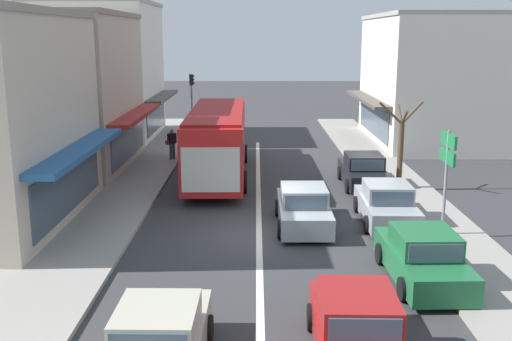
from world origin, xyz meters
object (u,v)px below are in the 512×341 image
parked_sedan_kerb_third (365,172)px  pedestrian_with_handbag_near (173,142)px  sedan_queue_gap_filler (305,209)px  hatchback_adjacent_lane_trail (357,326)px  traffic_light_downstreet (194,95)px  street_tree_right (402,148)px  directional_road_sign (449,158)px  city_bus (219,138)px  parked_sedan_kerb_second (388,205)px  parked_sedan_kerb_front (425,258)px

parked_sedan_kerb_third → pedestrian_with_handbag_near: size_ratio=2.58×
sedan_queue_gap_filler → pedestrian_with_handbag_near: (-6.14, 11.09, 0.40)m
hatchback_adjacent_lane_trail → traffic_light_downstreet: (-6.14, 26.76, 2.15)m
parked_sedan_kerb_third → street_tree_right: size_ratio=1.08×
traffic_light_downstreet → sedan_queue_gap_filler: bearing=-72.3°
traffic_light_downstreet → directional_road_sign: size_ratio=1.17×
city_bus → street_tree_right: size_ratio=2.80×
city_bus → parked_sedan_kerb_third: size_ratio=2.59×
city_bus → traffic_light_downstreet: bearing=102.4°
hatchback_adjacent_lane_trail → pedestrian_with_handbag_near: bearing=108.2°
traffic_light_downstreet → directional_road_sign: (10.30, -19.10, -0.15)m
directional_road_sign → street_tree_right: bearing=90.1°
hatchback_adjacent_lane_trail → street_tree_right: (4.16, 13.92, 1.15)m
parked_sedan_kerb_second → directional_road_sign: bearing=-46.5°
city_bus → directional_road_sign: 11.88m
city_bus → pedestrian_with_handbag_near: bearing=127.2°
city_bus → pedestrian_with_handbag_near: size_ratio=6.68×
parked_sedan_kerb_second → parked_sedan_kerb_third: bearing=88.9°
city_bus → parked_sedan_kerb_second: city_bus is taller
hatchback_adjacent_lane_trail → parked_sedan_kerb_second: size_ratio=0.88×
street_tree_right → pedestrian_with_handbag_near: street_tree_right is taller
traffic_light_downstreet → parked_sedan_kerb_second: bearing=-63.4°
parked_sedan_kerb_third → hatchback_adjacent_lane_trail: bearing=-100.6°
city_bus → sedan_queue_gap_filler: city_bus is taller
parked_sedan_kerb_second → traffic_light_downstreet: traffic_light_downstreet is taller
sedan_queue_gap_filler → parked_sedan_kerb_third: 6.59m
parked_sedan_kerb_front → street_tree_right: 10.12m
pedestrian_with_handbag_near → street_tree_right: bearing=-29.2°
directional_road_sign → street_tree_right: street_tree_right is taller
parked_sedan_kerb_second → pedestrian_with_handbag_near: size_ratio=2.60×
pedestrian_with_handbag_near → parked_sedan_kerb_front: bearing=-60.4°
hatchback_adjacent_lane_trail → traffic_light_downstreet: size_ratio=0.89×
directional_road_sign → parked_sedan_kerb_third: bearing=101.7°
parked_sedan_kerb_third → pedestrian_with_handbag_near: pedestrian_with_handbag_near is taller
hatchback_adjacent_lane_trail → sedan_queue_gap_filler: size_ratio=0.89×
traffic_light_downstreet → pedestrian_with_handbag_near: (-0.39, -6.88, -1.79)m
city_bus → street_tree_right: (8.02, -2.46, -0.02)m
sedan_queue_gap_filler → city_bus: bearing=114.6°
parked_sedan_kerb_third → pedestrian_with_handbag_near: (-9.25, 5.28, 0.40)m
parked_sedan_kerb_third → parked_sedan_kerb_front: bearing=-91.2°
sedan_queue_gap_filler → parked_sedan_kerb_front: 5.58m
city_bus → traffic_light_downstreet: size_ratio=2.59×
hatchback_adjacent_lane_trail → street_tree_right: street_tree_right is taller
directional_road_sign → parked_sedan_kerb_second: bearing=133.5°
sedan_queue_gap_filler → pedestrian_with_handbag_near: bearing=119.0°
hatchback_adjacent_lane_trail → pedestrian_with_handbag_near: pedestrian_with_handbag_near is taller
sedan_queue_gap_filler → parked_sedan_kerb_third: size_ratio=1.00×
hatchback_adjacent_lane_trail → street_tree_right: 14.57m
street_tree_right → city_bus: bearing=163.0°
parked_sedan_kerb_front → parked_sedan_kerb_second: same height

